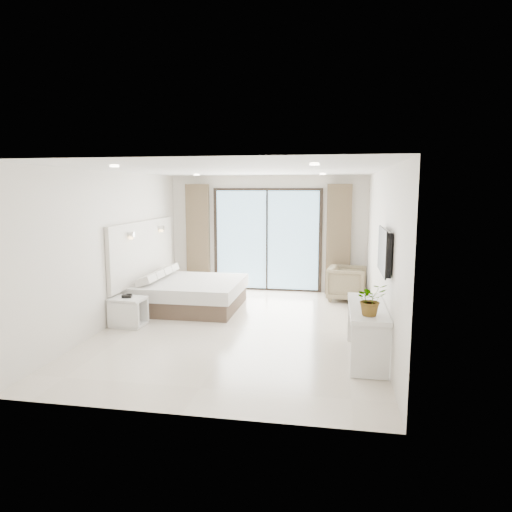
# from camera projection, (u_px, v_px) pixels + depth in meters

# --- Properties ---
(ground) EXTENTS (6.20, 6.20, 0.00)m
(ground) POSITION_uv_depth(u_px,v_px,m) (241.00, 328.00, 7.88)
(ground) COLOR beige
(ground) RESTS_ON ground
(room_shell) EXTENTS (4.62, 6.22, 2.72)m
(room_shell) POSITION_uv_depth(u_px,v_px,m) (239.00, 232.00, 8.51)
(room_shell) COLOR silver
(room_shell) RESTS_ON ground
(bed) EXTENTS (2.02, 1.92, 0.70)m
(bed) POSITION_uv_depth(u_px,v_px,m) (190.00, 293.00, 9.21)
(bed) COLOR brown
(bed) RESTS_ON ground
(nightstand) EXTENTS (0.59, 0.50, 0.50)m
(nightstand) POSITION_uv_depth(u_px,v_px,m) (128.00, 312.00, 7.98)
(nightstand) COLOR white
(nightstand) RESTS_ON ground
(phone) EXTENTS (0.18, 0.16, 0.05)m
(phone) POSITION_uv_depth(u_px,v_px,m) (127.00, 296.00, 7.95)
(phone) COLOR black
(phone) RESTS_ON nightstand
(console_desk) EXTENTS (0.50, 1.61, 0.77)m
(console_desk) POSITION_uv_depth(u_px,v_px,m) (367.00, 320.00, 6.40)
(console_desk) COLOR white
(console_desk) RESTS_ON ground
(plant) EXTENTS (0.51, 0.54, 0.33)m
(plant) POSITION_uv_depth(u_px,v_px,m) (371.00, 303.00, 5.86)
(plant) COLOR #33662D
(plant) RESTS_ON console_desk
(armchair) EXTENTS (0.82, 0.86, 0.81)m
(armchair) POSITION_uv_depth(u_px,v_px,m) (347.00, 282.00, 9.85)
(armchair) COLOR #817354
(armchair) RESTS_ON ground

